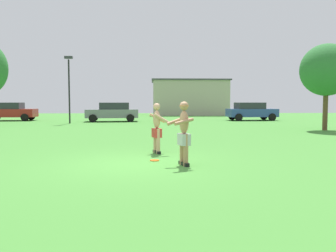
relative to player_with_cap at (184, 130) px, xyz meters
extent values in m
plane|color=#428433|center=(-1.27, 0.30, -0.93)|extent=(80.00, 80.00, 0.00)
cube|color=black|center=(0.04, -0.12, -0.89)|extent=(0.18, 0.28, 0.09)
cylinder|color=tan|center=(0.04, -0.12, -0.51)|extent=(0.13, 0.13, 0.84)
cube|color=black|center=(-0.03, 0.12, -0.89)|extent=(0.18, 0.28, 0.09)
cylinder|color=tan|center=(-0.03, 0.12, -0.51)|extent=(0.13, 0.13, 0.84)
cube|color=#B7B7BC|center=(0.01, 0.00, -0.24)|extent=(0.34, 0.43, 0.30)
ellipsoid|color=tan|center=(0.01, 0.00, 0.21)|extent=(0.32, 0.40, 0.61)
cylinder|color=tan|center=(-0.02, -0.25, 0.24)|extent=(0.54, 0.40, 0.19)
cylinder|color=tan|center=(-0.16, 0.20, 0.24)|extent=(0.58, 0.23, 0.27)
sphere|color=tan|center=(0.01, 0.00, 0.64)|extent=(0.23, 0.23, 0.23)
cone|color=orange|center=(0.01, 0.00, 0.70)|extent=(0.31, 0.31, 0.13)
cube|color=black|center=(-0.73, 2.30, -0.89)|extent=(0.18, 0.28, 0.09)
cylinder|color=tan|center=(-0.73, 2.30, -0.52)|extent=(0.13, 0.13, 0.81)
cube|color=black|center=(-0.64, 2.03, -0.89)|extent=(0.18, 0.28, 0.09)
cylinder|color=tan|center=(-0.64, 2.03, -0.52)|extent=(0.13, 0.13, 0.81)
cube|color=red|center=(-0.69, 2.16, -0.26)|extent=(0.34, 0.42, 0.29)
ellipsoid|color=tan|center=(-0.69, 2.16, 0.18)|extent=(0.32, 0.40, 0.59)
cylinder|color=tan|center=(-0.66, 2.42, 0.20)|extent=(0.54, 0.15, 0.33)
cylinder|color=tan|center=(-0.52, 1.97, 0.20)|extent=(0.53, 0.18, 0.37)
sphere|color=tan|center=(-0.69, 2.16, 0.59)|extent=(0.22, 0.22, 0.22)
cylinder|color=orange|center=(-0.77, 0.74, -0.92)|extent=(0.26, 0.26, 0.03)
cube|color=#2D478C|center=(7.94, 21.40, -0.26)|extent=(4.45, 2.18, 0.70)
cube|color=#282D33|center=(7.74, 21.38, 0.37)|extent=(2.54, 1.80, 0.56)
cylinder|color=black|center=(9.36, 22.43, -0.61)|extent=(0.66, 0.28, 0.64)
cylinder|color=black|center=(9.52, 20.64, -0.61)|extent=(0.66, 0.28, 0.64)
cylinder|color=black|center=(6.36, 22.16, -0.61)|extent=(0.66, 0.28, 0.64)
cylinder|color=black|center=(6.52, 20.37, -0.61)|extent=(0.66, 0.28, 0.64)
cube|color=slate|center=(-4.25, 20.17, -0.26)|extent=(4.45, 2.20, 0.70)
cube|color=#282D33|center=(-4.05, 20.19, 0.37)|extent=(2.55, 1.81, 0.56)
cylinder|color=black|center=(-5.66, 19.13, -0.61)|extent=(0.66, 0.28, 0.64)
cylinder|color=black|center=(-5.83, 20.92, -0.61)|extent=(0.66, 0.28, 0.64)
cylinder|color=black|center=(-2.66, 19.42, -0.61)|extent=(0.66, 0.28, 0.64)
cylinder|color=black|center=(-2.83, 21.21, -0.61)|extent=(0.66, 0.28, 0.64)
cube|color=maroon|center=(-13.28, 21.86, -0.26)|extent=(4.36, 1.96, 0.70)
cube|color=#282D33|center=(-13.48, 21.85, 0.37)|extent=(2.47, 1.67, 0.56)
cylinder|color=black|center=(-11.81, 22.82, -0.61)|extent=(0.65, 0.24, 0.64)
cylinder|color=black|center=(-11.74, 21.02, -0.61)|extent=(0.65, 0.24, 0.64)
cylinder|color=black|center=(-7.16, 17.71, 1.49)|extent=(0.12, 0.12, 4.83)
cube|color=#333338|center=(-7.16, 17.71, 4.05)|extent=(0.60, 0.24, 0.20)
cube|color=#B2A893|center=(3.70, 34.44, 1.14)|extent=(8.95, 6.61, 4.15)
cube|color=#3F3F44|center=(3.70, 34.44, 3.30)|extent=(9.30, 6.87, 0.16)
cylinder|color=brown|center=(9.22, 10.77, 0.30)|extent=(0.28, 0.28, 2.45)
ellipsoid|color=#2D7033|center=(9.22, 10.77, 2.57)|extent=(2.98, 2.98, 3.00)
camera|label=1|loc=(-0.80, -9.06, 0.76)|focal=37.21mm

